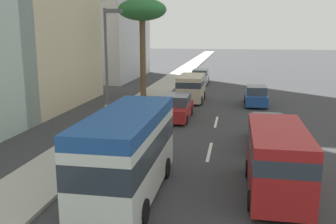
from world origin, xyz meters
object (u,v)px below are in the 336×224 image
car_fifth (256,96)px  pedestrian_near_lamp (107,116)px  van_third (277,157)px  palm_tree (142,12)px  car_fourth (200,77)px  pedestrian_mid_block (90,132)px  car_second (176,108)px  minibus_lead (128,151)px  street_lamp (108,61)px  van_sixth (191,87)px  car_seventh (268,132)px

car_fifth → pedestrian_near_lamp: 13.98m
van_third → car_fifth: van_third is taller
van_third → palm_tree: 23.00m
car_fourth → pedestrian_mid_block: size_ratio=2.64×
car_second → minibus_lead: bearing=0.9°
pedestrian_near_lamp → pedestrian_mid_block: pedestrian_mid_block is taller
car_second → car_fifth: bearing=136.3°
street_lamp → car_second: bearing=-21.9°
van_third → pedestrian_mid_block: size_ratio=2.94×
pedestrian_near_lamp → palm_tree: palm_tree is taller
pedestrian_mid_block → minibus_lead: bearing=49.3°
car_fifth → palm_tree: bearing=79.5°
minibus_lead → car_fourth: (31.43, 0.25, -0.97)m
van_sixth → street_lamp: (-13.49, 2.88, 3.18)m
van_sixth → street_lamp: 14.16m
car_seventh → street_lamp: (-0.95, 8.45, 3.72)m
car_second → van_sixth: (6.91, -0.24, 0.52)m
pedestrian_near_lamp → van_sixth: bearing=-133.5°
van_third → van_sixth: 19.53m
pedestrian_near_lamp → palm_tree: (12.23, 0.71, 6.71)m
car_fifth → pedestrian_mid_block: 16.99m
van_third → street_lamp: street_lamp is taller
car_second → car_seventh: (-5.63, -5.81, -0.03)m
car_second → pedestrian_near_lamp: 5.65m
car_fourth → street_lamp: street_lamp is taller
car_fifth → car_seventh: bearing=-179.7°
car_fifth → van_sixth: 5.61m
van_third → car_fifth: 17.89m
minibus_lead → pedestrian_mid_block: 5.58m
van_third → car_fifth: (17.88, -0.09, -0.68)m
van_third → van_sixth: (18.76, 5.42, -0.14)m
van_sixth → pedestrian_near_lamp: 11.90m
car_second → van_sixth: bearing=178.0°
palm_tree → street_lamp: 14.92m
van_third → car_fourth: van_third is taller
van_sixth → pedestrian_mid_block: 15.76m
pedestrian_near_lamp → pedestrian_mid_block: 4.20m
car_fifth → van_third: bearing=179.7°
car_fourth → car_second: bearing=0.1°
car_fourth → pedestrian_near_lamp: 23.06m
car_seventh → pedestrian_mid_block: (-2.87, 8.86, 0.38)m
van_sixth → car_seventh: van_sixth is taller
car_fifth → car_seventh: size_ratio=0.87×
minibus_lead → car_seventh: minibus_lead is taller
minibus_lead → pedestrian_near_lamp: minibus_lead is taller
car_fourth → street_lamp: (-25.02, 2.60, 3.71)m
minibus_lead → van_sixth: bearing=179.9°
minibus_lead → car_fifth: (19.02, -5.54, -0.98)m
van_third → van_sixth: van_third is taller
van_third → palm_tree: (19.75, 9.99, 6.26)m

